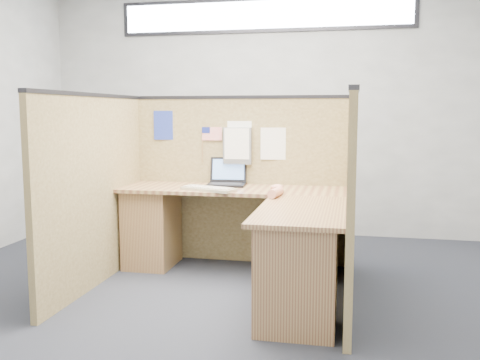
% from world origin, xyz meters
% --- Properties ---
extents(floor, '(5.00, 5.00, 0.00)m').
position_xyz_m(floor, '(0.00, 0.00, 0.00)').
color(floor, '#20232E').
rests_on(floor, ground).
extents(wall_back, '(5.00, 0.00, 5.00)m').
position_xyz_m(wall_back, '(0.00, 2.25, 1.40)').
color(wall_back, '#989B9D').
rests_on(wall_back, floor).
extents(wall_front, '(5.00, 0.00, 5.00)m').
position_xyz_m(wall_front, '(0.00, -2.25, 1.40)').
color(wall_front, '#989B9D').
rests_on(wall_front, floor).
extents(clerestory_window, '(3.30, 0.04, 0.38)m').
position_xyz_m(clerestory_window, '(0.00, 2.23, 2.45)').
color(clerestory_window, '#232328').
rests_on(clerestory_window, wall_back).
extents(cubicle_partitions, '(2.06, 1.83, 1.53)m').
position_xyz_m(cubicle_partitions, '(0.00, 0.43, 0.77)').
color(cubicle_partitions, brown).
rests_on(cubicle_partitions, floor).
extents(l_desk, '(1.95, 1.75, 0.73)m').
position_xyz_m(l_desk, '(0.18, 0.29, 0.39)').
color(l_desk, brown).
rests_on(l_desk, floor).
extents(laptop, '(0.35, 0.35, 0.24)m').
position_xyz_m(laptop, '(-0.09, 0.87, 0.79)').
color(laptop, black).
rests_on(laptop, l_desk).
extents(keyboard, '(0.49, 0.30, 0.03)m').
position_xyz_m(keyboard, '(-0.17, 0.49, 0.75)').
color(keyboard, tan).
rests_on(keyboard, l_desk).
extents(mouse, '(0.12, 0.08, 0.04)m').
position_xyz_m(mouse, '(0.41, 0.48, 0.75)').
color(mouse, silver).
rests_on(mouse, l_desk).
extents(hand_forearm, '(0.11, 0.37, 0.08)m').
position_xyz_m(hand_forearm, '(0.42, 0.34, 0.77)').
color(hand_forearm, tan).
rests_on(hand_forearm, l_desk).
extents(blue_poster, '(0.20, 0.02, 0.27)m').
position_xyz_m(blue_poster, '(-0.72, 0.97, 1.26)').
color(blue_poster, '#203296').
rests_on(blue_poster, cubicle_partitions).
extents(american_flag, '(0.19, 0.01, 0.33)m').
position_xyz_m(american_flag, '(-0.28, 0.96, 1.17)').
color(american_flag, olive).
rests_on(american_flag, cubicle_partitions).
extents(file_holder, '(0.26, 0.05, 0.33)m').
position_xyz_m(file_holder, '(-0.02, 0.94, 1.08)').
color(file_holder, slate).
rests_on(file_holder, cubicle_partitions).
extents(paper_left, '(0.22, 0.02, 0.28)m').
position_xyz_m(paper_left, '(-0.00, 0.97, 1.16)').
color(paper_left, white).
rests_on(paper_left, cubicle_partitions).
extents(paper_right, '(0.23, 0.02, 0.29)m').
position_xyz_m(paper_right, '(0.30, 0.97, 1.10)').
color(paper_right, white).
rests_on(paper_right, cubicle_partitions).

